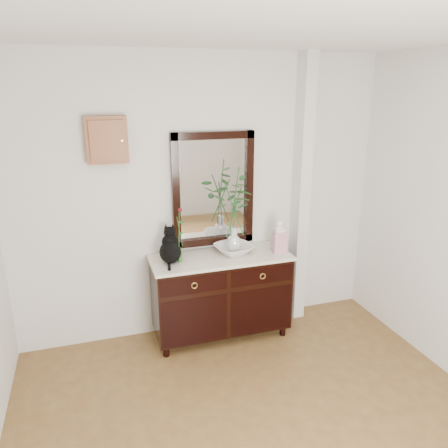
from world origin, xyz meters
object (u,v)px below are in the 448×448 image
object	(u,v)px
cat	(170,245)
lotus_bowl	(234,249)
ginger_jar	(279,235)
sideboard	(221,292)

from	to	relation	value
cat	lotus_bowl	world-z (taller)	cat
lotus_bowl	ginger_jar	size ratio (longest dim) A/B	1.06
cat	lotus_bowl	size ratio (longest dim) A/B	0.93
cat	ginger_jar	bearing A→B (deg)	5.61
sideboard	ginger_jar	distance (m)	0.79
ginger_jar	sideboard	bearing A→B (deg)	174.11
cat	lotus_bowl	bearing A→B (deg)	11.42
sideboard	ginger_jar	xyz separation A→B (m)	(0.57, -0.06, 0.54)
lotus_bowl	cat	bearing A→B (deg)	-177.94
lotus_bowl	sideboard	bearing A→B (deg)	-167.15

